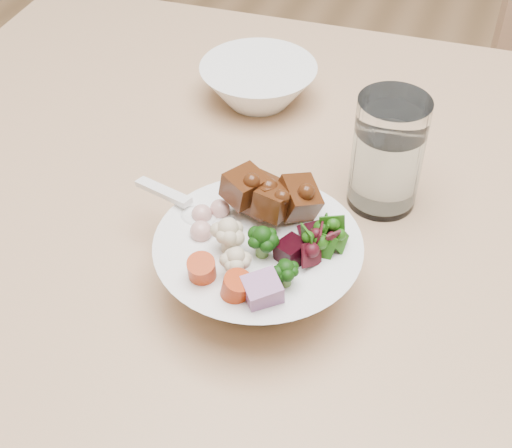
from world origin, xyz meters
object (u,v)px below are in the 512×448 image
Objects in this scene: food_bowl at (260,260)px; side_bowl at (258,83)px; dining_table at (501,306)px; water_glass at (387,157)px.

food_bowl reaches higher than side_bowl.
dining_table is 8.13× the size of food_bowl.
water_glass is (-0.16, 0.04, 0.14)m from dining_table.
food_bowl is at bearing -116.42° from water_glass.
food_bowl is at bearing -69.63° from side_bowl.
side_bowl is at bearing 144.14° from water_glass.
dining_table is at bearing -27.84° from side_bowl.
side_bowl reaches higher than dining_table.
dining_table is 0.21m from water_glass.
water_glass is at bearing 63.58° from food_bowl.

